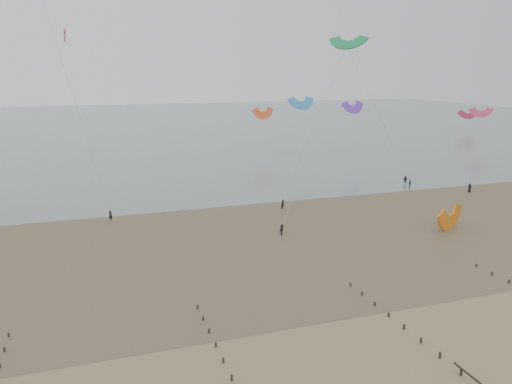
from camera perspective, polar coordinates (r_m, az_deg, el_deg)
ground at (r=48.81m, az=13.54°, el=-16.53°), size 500.00×500.00×0.00m
sea_and_shore at (r=76.31m, az=-2.86°, el=-4.86°), size 500.00×665.00×0.03m
kitesurfer_lead at (r=86.40m, az=-16.30°, el=-2.59°), size 0.76×0.70×1.75m
kitesurfers at (r=101.40m, az=14.78°, el=-0.12°), size 136.93×28.07×1.79m
grounded_kite at (r=84.72m, az=21.25°, el=-3.92°), size 9.03×8.36×3.98m
kites_airborne at (r=128.81m, az=-7.11°, el=12.07°), size 258.04×120.36×42.78m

